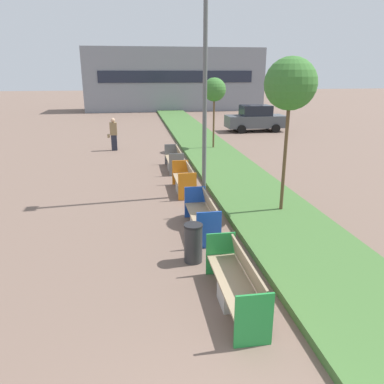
% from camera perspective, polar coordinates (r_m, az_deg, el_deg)
% --- Properties ---
extents(planter_grass_strip, '(2.80, 120.00, 0.18)m').
position_cam_1_polar(planter_grass_strip, '(15.12, 6.78, 2.19)').
color(planter_grass_strip, '#426B33').
rests_on(planter_grass_strip, ground).
extents(building_backdrop, '(19.44, 5.18, 6.62)m').
position_cam_1_polar(building_backdrop, '(43.80, -2.73, 16.75)').
color(building_backdrop, gray).
rests_on(building_backdrop, ground).
extents(bench_green_frame, '(0.65, 2.32, 0.94)m').
position_cam_1_polar(bench_green_frame, '(7.15, 6.79, -14.07)').
color(bench_green_frame, '#ADA8A0').
rests_on(bench_green_frame, ground).
extents(bench_blue_frame, '(0.65, 2.13, 0.94)m').
position_cam_1_polar(bench_blue_frame, '(10.14, 1.62, -3.98)').
color(bench_blue_frame, '#ADA8A0').
rests_on(bench_blue_frame, ground).
extents(bench_orange_frame, '(0.65, 1.93, 0.94)m').
position_cam_1_polar(bench_orange_frame, '(13.47, -1.13, 1.56)').
color(bench_orange_frame, '#ADA8A0').
rests_on(bench_orange_frame, ground).
extents(bench_grey_frame, '(0.65, 2.15, 0.94)m').
position_cam_1_polar(bench_grey_frame, '(16.59, -2.66, 4.69)').
color(bench_grey_frame, '#ADA8A0').
rests_on(bench_grey_frame, ground).
extents(litter_bin, '(0.43, 0.43, 0.91)m').
position_cam_1_polar(litter_bin, '(8.52, 0.19, -7.78)').
color(litter_bin, '#2D2D30').
rests_on(litter_bin, ground).
extents(street_lamp_post, '(0.24, 0.44, 8.35)m').
position_cam_1_polar(street_lamp_post, '(12.54, 2.03, 19.77)').
color(street_lamp_post, '#56595B').
rests_on(street_lamp_post, ground).
extents(sapling_tree_near, '(1.45, 1.45, 4.55)m').
position_cam_1_polar(sapling_tree_near, '(10.98, 14.77, 15.55)').
color(sapling_tree_near, brown).
rests_on(sapling_tree_near, ground).
extents(sapling_tree_far, '(1.22, 1.22, 3.86)m').
position_cam_1_polar(sapling_tree_far, '(20.41, 3.41, 15.24)').
color(sapling_tree_far, brown).
rests_on(sapling_tree_far, ground).
extents(pedestrian_walking, '(0.53, 0.24, 1.77)m').
position_cam_1_polar(pedestrian_walking, '(21.08, -11.87, 8.64)').
color(pedestrian_walking, '#232633').
rests_on(pedestrian_walking, ground).
extents(parked_car_distant, '(4.21, 2.00, 1.86)m').
position_cam_1_polar(parked_car_distant, '(27.91, 9.62, 10.97)').
color(parked_car_distant, '#474C51').
rests_on(parked_car_distant, ground).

